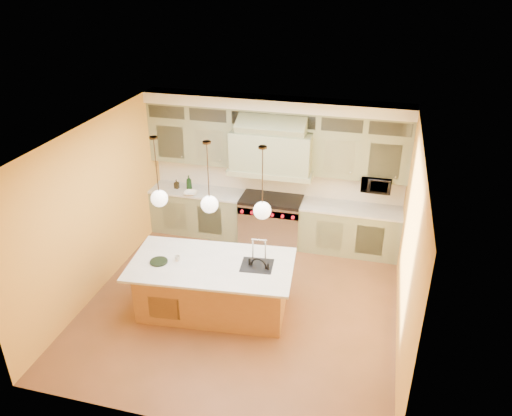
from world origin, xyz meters
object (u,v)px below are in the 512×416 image
(kitchen_island, at_px, (214,285))
(counter_stool, at_px, (255,288))
(microwave, at_px, (376,183))
(range, at_px, (271,219))

(kitchen_island, xyz_separation_m, counter_stool, (0.71, -0.08, 0.14))
(kitchen_island, bearing_deg, microwave, 41.32)
(kitchen_island, xyz_separation_m, microwave, (2.34, 2.50, 0.98))
(kitchen_island, height_order, counter_stool, kitchen_island)
(counter_stool, xyz_separation_m, microwave, (1.63, 2.59, 0.84))
(counter_stool, bearing_deg, kitchen_island, -175.43)
(counter_stool, bearing_deg, range, 108.62)
(range, distance_m, microwave, 2.18)
(counter_stool, relative_size, microwave, 1.98)
(kitchen_island, bearing_deg, range, 75.12)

